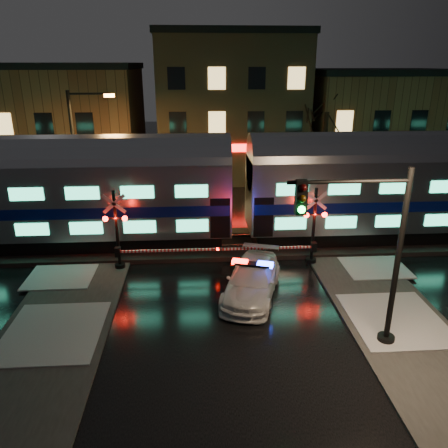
% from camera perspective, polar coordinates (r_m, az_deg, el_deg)
% --- Properties ---
extents(ground, '(120.00, 120.00, 0.00)m').
position_cam_1_polar(ground, '(19.60, -0.07, -8.61)').
color(ground, black).
rests_on(ground, ground).
extents(ballast, '(90.00, 4.20, 0.24)m').
position_cam_1_polar(ballast, '(24.05, -0.84, -2.60)').
color(ballast, black).
rests_on(ballast, ground).
extents(sidewalk_left, '(4.00, 20.00, 0.12)m').
position_cam_1_polar(sidewalk_left, '(15.54, -24.63, -19.16)').
color(sidewalk_left, '#2D2D2D').
rests_on(sidewalk_left, ground).
extents(sidewalk_right, '(4.00, 20.00, 0.12)m').
position_cam_1_polar(sidewalk_right, '(16.43, 25.86, -17.00)').
color(sidewalk_right, '#2D2D2D').
rests_on(sidewalk_right, ground).
extents(building_left, '(14.00, 10.00, 9.00)m').
position_cam_1_polar(building_left, '(41.20, -20.99, 12.06)').
color(building_left, brown).
rests_on(building_left, ground).
extents(building_mid, '(12.00, 11.00, 11.50)m').
position_cam_1_polar(building_mid, '(39.92, 0.75, 14.94)').
color(building_mid, brown).
rests_on(building_mid, ground).
extents(building_right, '(12.00, 10.00, 8.50)m').
position_cam_1_polar(building_right, '(42.63, 18.92, 12.20)').
color(building_right, brown).
rests_on(building_right, ground).
extents(train, '(51.00, 3.12, 5.92)m').
position_cam_1_polar(train, '(23.05, 2.01, 4.97)').
color(train, black).
rests_on(train, ballast).
extents(police_car, '(3.41, 5.36, 1.61)m').
position_cam_1_polar(police_car, '(18.89, 3.69, -7.32)').
color(police_car, silver).
rests_on(police_car, ground).
extents(crossing_signal_right, '(5.56, 0.65, 3.94)m').
position_cam_1_polar(crossing_signal_right, '(21.61, 10.70, -1.37)').
color(crossing_signal_right, black).
rests_on(crossing_signal_right, ground).
extents(crossing_signal_left, '(5.63, 0.65, 3.98)m').
position_cam_1_polar(crossing_signal_left, '(21.23, -12.82, -1.88)').
color(crossing_signal_left, black).
rests_on(crossing_signal_left, ground).
extents(traffic_light, '(4.18, 0.73, 6.46)m').
position_cam_1_polar(traffic_light, '(15.22, 18.41, -4.20)').
color(traffic_light, black).
rests_on(traffic_light, ground).
extents(streetlight, '(2.69, 0.28, 8.04)m').
position_cam_1_polar(streetlight, '(27.44, -18.40, 9.12)').
color(streetlight, black).
rests_on(streetlight, ground).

